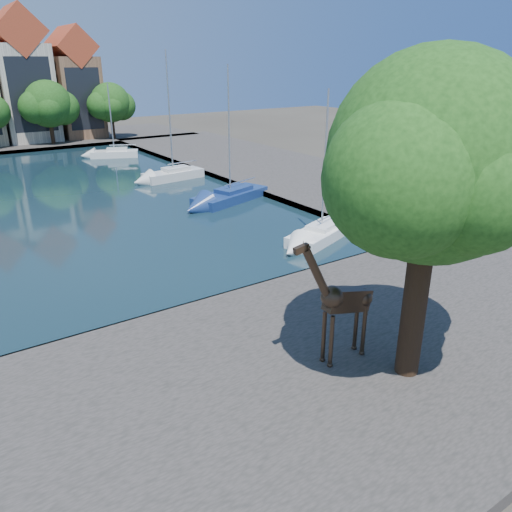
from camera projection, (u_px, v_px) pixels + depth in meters
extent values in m
plane|color=#38332B|center=(110.00, 336.00, 20.57)|extent=(160.00, 160.00, 0.00)
cube|color=black|center=(7.00, 205.00, 39.01)|extent=(38.00, 50.00, 0.08)
cube|color=#47403D|center=(187.00, 427.00, 15.09)|extent=(50.00, 14.00, 0.50)
cube|color=#47403D|center=(267.00, 166.00, 52.02)|extent=(14.00, 52.00, 0.50)
cylinder|color=#332114|center=(415.00, 300.00, 16.38)|extent=(0.80, 0.80, 5.50)
sphere|color=#194112|center=(434.00, 157.00, 14.67)|extent=(6.40, 6.40, 6.40)
sphere|color=#194112|center=(461.00, 170.00, 16.14)|extent=(4.80, 4.80, 4.80)
sphere|color=#194112|center=(403.00, 178.00, 13.56)|extent=(4.48, 4.48, 4.48)
cube|color=#BCB2A0|center=(25.00, 93.00, 65.69)|extent=(6.37, 9.00, 12.00)
cube|color=#AB3422|center=(15.00, 31.00, 62.97)|extent=(6.43, 9.18, 6.43)
cube|color=black|center=(32.00, 95.00, 62.25)|extent=(5.20, 0.05, 9.00)
cube|color=brown|center=(75.00, 97.00, 69.37)|extent=(5.39, 9.00, 10.50)
cube|color=#AB3422|center=(69.00, 47.00, 67.00)|extent=(5.44, 9.18, 5.44)
cube|color=black|center=(85.00, 99.00, 65.93)|extent=(4.40, 0.05, 7.88)
cylinder|color=#332114|center=(52.00, 131.00, 63.86)|extent=(0.50, 0.50, 3.20)
sphere|color=#1C3F12|center=(48.00, 104.00, 62.64)|extent=(5.80, 5.80, 5.80)
sphere|color=#1C3F12|center=(62.00, 108.00, 63.99)|extent=(4.35, 4.35, 4.35)
sphere|color=#1C3F12|center=(35.00, 107.00, 61.60)|extent=(4.06, 4.06, 4.06)
cylinder|color=#332114|center=(113.00, 127.00, 68.05)|extent=(0.50, 0.50, 3.20)
sphere|color=#1C3F12|center=(110.00, 102.00, 66.89)|extent=(5.20, 5.20, 5.20)
sphere|color=#1C3F12|center=(121.00, 106.00, 68.13)|extent=(3.90, 3.90, 3.90)
sphere|color=#1C3F12|center=(101.00, 105.00, 65.93)|extent=(3.64, 3.64, 3.64)
cylinder|color=#37271B|center=(331.00, 342.00, 17.29)|extent=(0.15, 0.15, 1.99)
cylinder|color=#37271B|center=(324.00, 336.00, 17.62)|extent=(0.15, 0.15, 1.99)
cylinder|color=#37271B|center=(364.00, 330.00, 18.03)|extent=(0.15, 0.15, 1.99)
cylinder|color=#37271B|center=(356.00, 325.00, 18.36)|extent=(0.15, 0.15, 1.99)
cube|color=#37271B|center=(347.00, 300.00, 17.36)|extent=(1.95, 0.61, 1.16)
cylinder|color=#37271B|center=(317.00, 274.00, 16.19)|extent=(1.28, 0.34, 2.06)
cube|color=#37271B|center=(301.00, 249.00, 15.49)|extent=(0.56, 0.19, 0.31)
cube|color=white|center=(321.00, 232.00, 31.31)|extent=(6.01, 3.81, 0.86)
cube|color=white|center=(322.00, 228.00, 31.21)|extent=(2.81, 2.16, 0.48)
cylinder|color=#B2B2B7|center=(325.00, 162.00, 29.69)|extent=(0.12, 0.12, 8.34)
cube|color=navy|center=(230.00, 195.00, 39.71)|extent=(7.19, 4.34, 0.94)
cube|color=navy|center=(230.00, 191.00, 39.59)|extent=(3.33, 2.49, 0.52)
cylinder|color=#B2B2B7|center=(229.00, 131.00, 37.87)|extent=(0.13, 0.13, 9.52)
cube|color=silver|center=(173.00, 174.00, 46.88)|extent=(5.91, 2.63, 1.02)
cube|color=silver|center=(173.00, 170.00, 46.75)|extent=(2.64, 1.67, 0.57)
cylinder|color=#B2B2B7|center=(169.00, 113.00, 44.83)|extent=(0.14, 0.14, 10.58)
cube|color=silver|center=(114.00, 153.00, 57.65)|extent=(5.58, 3.81, 0.95)
cube|color=silver|center=(114.00, 150.00, 57.53)|extent=(2.63, 2.11, 0.53)
cylinder|color=#B2B2B7|center=(111.00, 118.00, 56.20)|extent=(0.13, 0.13, 7.40)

